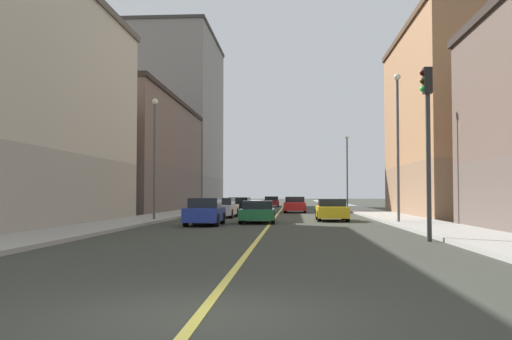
# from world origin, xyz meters

# --- Properties ---
(ground_plane) EXTENTS (400.00, 400.00, 0.00)m
(ground_plane) POSITION_xyz_m (0.00, 0.00, 0.00)
(ground_plane) COLOR #33352D
(ground_plane) RESTS_ON ground
(sidewalk_left) EXTENTS (3.17, 168.00, 0.15)m
(sidewalk_left) POSITION_xyz_m (7.83, 49.00, 0.07)
(sidewalk_left) COLOR #9E9B93
(sidewalk_left) RESTS_ON ground
(sidewalk_right) EXTENTS (3.17, 168.00, 0.15)m
(sidewalk_right) POSITION_xyz_m (-7.83, 49.00, 0.07)
(sidewalk_right) COLOR #9E9B93
(sidewalk_right) RESTS_ON ground
(lane_center_stripe) EXTENTS (0.16, 154.00, 0.01)m
(lane_center_stripe) POSITION_xyz_m (0.00, 49.00, 0.01)
(lane_center_stripe) COLOR #E5D14C
(lane_center_stripe) RESTS_ON ground
(building_left_mid) EXTENTS (10.92, 17.87, 13.80)m
(building_left_mid) POSITION_xyz_m (14.73, 34.92, 6.91)
(building_left_mid) COLOR #8F6B4F
(building_left_mid) RESTS_ON ground
(building_right_midblock) EXTENTS (10.92, 25.62, 10.53)m
(building_right_midblock) POSITION_xyz_m (-14.73, 45.42, 5.27)
(building_right_midblock) COLOR brown
(building_right_midblock) RESTS_ON ground
(building_right_distant) EXTENTS (10.92, 20.16, 23.14)m
(building_right_distant) POSITION_xyz_m (-14.73, 69.08, 11.58)
(building_right_distant) COLOR slate
(building_right_distant) RESTS_ON ground
(traffic_light_left_near) EXTENTS (0.40, 0.32, 5.94)m
(traffic_light_left_near) POSITION_xyz_m (5.83, 12.25, 3.85)
(traffic_light_left_near) COLOR #2D2D2D
(traffic_light_left_near) RESTS_ON ground
(street_lamp_left_near) EXTENTS (0.36, 0.36, 7.93)m
(street_lamp_left_near) POSITION_xyz_m (6.85, 23.29, 4.89)
(street_lamp_left_near) COLOR #4C4C51
(street_lamp_left_near) RESTS_ON ground
(street_lamp_right_near) EXTENTS (0.36, 0.36, 7.08)m
(street_lamp_right_near) POSITION_xyz_m (-6.85, 25.32, 4.44)
(street_lamp_right_near) COLOR #4C4C51
(street_lamp_right_near) RESTS_ON ground
(street_lamp_left_far) EXTENTS (0.36, 0.36, 7.52)m
(street_lamp_left_far) POSITION_xyz_m (6.85, 51.67, 4.68)
(street_lamp_left_far) COLOR #4C4C51
(street_lamp_left_far) RESTS_ON ground
(car_yellow) EXTENTS (1.86, 4.27, 1.32)m
(car_yellow) POSITION_xyz_m (3.57, 27.15, 0.65)
(car_yellow) COLOR gold
(car_yellow) RESTS_ON ground
(car_red) EXTENTS (1.97, 4.00, 1.39)m
(car_red) POSITION_xyz_m (1.42, 42.13, 0.67)
(car_red) COLOR red
(car_red) RESTS_ON ground
(car_black) EXTENTS (2.06, 4.43, 1.34)m
(car_black) POSITION_xyz_m (-3.24, 40.10, 0.66)
(car_black) COLOR black
(car_black) RESTS_ON ground
(car_blue) EXTENTS (1.80, 4.29, 1.40)m
(car_blue) POSITION_xyz_m (-3.31, 21.82, 0.68)
(car_blue) COLOR #23389E
(car_blue) RESTS_ON ground
(car_maroon) EXTENTS (2.03, 4.43, 1.32)m
(car_maroon) POSITION_xyz_m (-1.49, 64.94, 0.64)
(car_maroon) COLOR maroon
(car_maroon) RESTS_ON ground
(car_green) EXTENTS (2.05, 4.47, 1.23)m
(car_green) POSITION_xyz_m (-0.75, 24.44, 0.60)
(car_green) COLOR #1E6B38
(car_green) RESTS_ON ground
(car_silver) EXTENTS (2.00, 4.48, 1.35)m
(car_silver) POSITION_xyz_m (-3.65, 31.35, 0.66)
(car_silver) COLOR silver
(car_silver) RESTS_ON ground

